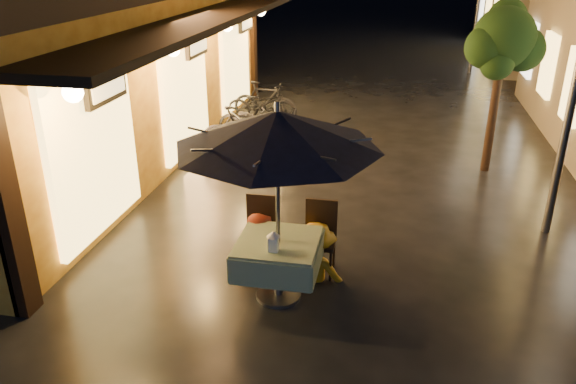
% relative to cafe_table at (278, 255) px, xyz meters
% --- Properties ---
extents(ground, '(90.00, 90.00, 0.00)m').
position_rel_cafe_table_xyz_m(ground, '(0.62, 0.48, -0.59)').
color(ground, black).
rests_on(ground, ground).
extents(street_tree, '(1.43, 1.20, 3.15)m').
position_rel_cafe_table_xyz_m(street_tree, '(3.04, 4.99, 1.83)').
color(street_tree, black).
rests_on(street_tree, ground).
extents(cafe_table, '(0.99, 0.99, 0.78)m').
position_rel_cafe_table_xyz_m(cafe_table, '(0.00, 0.00, 0.00)').
color(cafe_table, '#59595E').
rests_on(cafe_table, ground).
extents(patio_umbrella, '(2.35, 2.35, 2.46)m').
position_rel_cafe_table_xyz_m(patio_umbrella, '(0.00, 0.00, 1.56)').
color(patio_umbrella, '#59595E').
rests_on(patio_umbrella, ground).
extents(cafe_chair_left, '(0.42, 0.42, 0.97)m').
position_rel_cafe_table_xyz_m(cafe_chair_left, '(-0.40, 0.74, -0.05)').
color(cafe_chair_left, black).
rests_on(cafe_chair_left, ground).
extents(cafe_chair_right, '(0.42, 0.42, 0.97)m').
position_rel_cafe_table_xyz_m(cafe_chair_right, '(0.40, 0.74, -0.05)').
color(cafe_chair_right, black).
rests_on(cafe_chair_right, ground).
extents(table_lantern, '(0.16, 0.16, 0.25)m').
position_rel_cafe_table_xyz_m(table_lantern, '(0.00, -0.25, 0.33)').
color(table_lantern, white).
rests_on(table_lantern, cafe_table).
extents(person_orange, '(0.81, 0.64, 1.63)m').
position_rel_cafe_table_xyz_m(person_orange, '(-0.41, 0.53, 0.23)').
color(person_orange, '#D84D2D').
rests_on(person_orange, ground).
extents(person_yellow, '(0.97, 0.59, 1.46)m').
position_rel_cafe_table_xyz_m(person_yellow, '(0.37, 0.56, 0.14)').
color(person_yellow, orange).
rests_on(person_yellow, ground).
extents(bicycle_0, '(1.95, 0.87, 0.99)m').
position_rel_cafe_table_xyz_m(bicycle_0, '(-1.53, 4.44, -0.09)').
color(bicycle_0, black).
rests_on(bicycle_0, ground).
extents(bicycle_1, '(1.82, 0.76, 1.06)m').
position_rel_cafe_table_xyz_m(bicycle_1, '(-1.74, 4.80, -0.06)').
color(bicycle_1, black).
rests_on(bicycle_1, ground).
extents(bicycle_2, '(2.01, 1.20, 1.00)m').
position_rel_cafe_table_xyz_m(bicycle_2, '(-1.67, 5.48, -0.09)').
color(bicycle_2, black).
rests_on(bicycle_2, ground).
extents(bicycle_3, '(1.67, 0.62, 0.98)m').
position_rel_cafe_table_xyz_m(bicycle_3, '(-1.93, 7.42, -0.10)').
color(bicycle_3, black).
rests_on(bicycle_3, ground).
extents(bicycle_4, '(1.75, 0.81, 0.89)m').
position_rel_cafe_table_xyz_m(bicycle_4, '(-2.00, 7.30, -0.14)').
color(bicycle_4, black).
rests_on(bicycle_4, ground).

